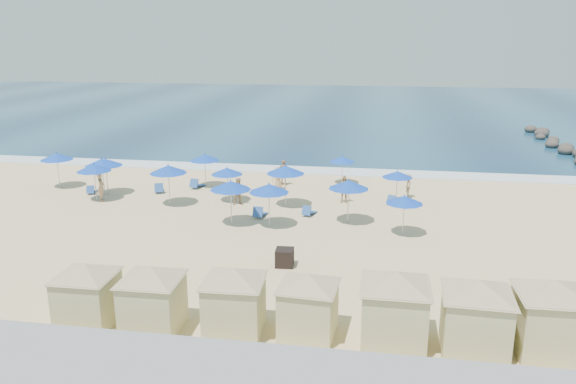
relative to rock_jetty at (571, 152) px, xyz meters
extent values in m
plane|color=beige|center=(-24.01, -24.90, -0.36)|extent=(160.00, 160.00, 0.00)
cube|color=navy|center=(-24.01, 30.10, -0.33)|extent=(160.00, 80.00, 0.06)
cube|color=white|center=(-24.01, -9.40, -0.32)|extent=(160.00, 2.50, 0.08)
cube|color=gray|center=(-24.01, -37.90, 0.19)|extent=(160.00, 2.20, 1.10)
ellipsoid|color=#2F2A27|center=(-0.25, 0.60, 0.02)|extent=(1.40, 1.40, 0.91)
ellipsoid|color=#2F2A27|center=(0.23, 2.10, 0.00)|extent=(1.32, 1.32, 0.86)
ellipsoid|color=#2F2A27|center=(-0.61, 3.60, -0.02)|extent=(1.24, 1.24, 0.81)
ellipsoid|color=#2F2A27|center=(-0.13, 5.10, -0.04)|extent=(1.16, 1.16, 0.75)
ellipsoid|color=#2F2A27|center=(0.35, 6.60, -0.06)|extent=(1.08, 1.08, 0.70)
ellipsoid|color=#2F2A27|center=(-0.49, 8.10, -0.09)|extent=(1.00, 1.00, 0.65)
ellipsoid|color=#2F2A27|center=(-0.01, 9.60, 0.05)|extent=(1.48, 1.48, 0.96)
ellipsoid|color=#2F2A27|center=(0.47, 11.10, 0.02)|extent=(1.40, 1.40, 0.91)
ellipsoid|color=#2F2A27|center=(-0.37, 12.60, 0.00)|extent=(1.32, 1.32, 0.86)
cube|color=black|center=(-20.68, -28.26, 0.04)|extent=(0.85, 0.85, 0.81)
cube|color=beige|center=(-26.80, -34.70, 0.58)|extent=(1.92, 1.92, 1.88)
cube|color=tan|center=(-26.80, -34.70, 1.52)|extent=(2.01, 2.01, 0.08)
pyramid|color=tan|center=(-26.80, -34.70, 1.99)|extent=(4.13, 4.13, 0.47)
cube|color=beige|center=(-24.32, -34.69, 0.60)|extent=(1.97, 1.97, 1.93)
cube|color=tan|center=(-24.32, -34.69, 1.57)|extent=(2.07, 2.07, 0.08)
pyramid|color=tan|center=(-24.32, -34.69, 2.05)|extent=(4.23, 4.23, 0.48)
cube|color=beige|center=(-21.43, -34.39, 0.61)|extent=(2.03, 2.03, 1.95)
cube|color=tan|center=(-21.43, -34.39, 1.59)|extent=(2.14, 2.14, 0.08)
pyramid|color=tan|center=(-21.43, -34.39, 2.07)|extent=(4.27, 4.27, 0.49)
cube|color=beige|center=(-18.83, -34.18, 0.56)|extent=(1.99, 1.99, 1.85)
cube|color=tan|center=(-18.83, -34.18, 1.49)|extent=(2.08, 2.08, 0.07)
pyramid|color=tan|center=(-18.83, -34.18, 1.95)|extent=(4.04, 4.04, 0.46)
cube|color=beige|center=(-15.90, -34.28, 0.70)|extent=(2.13, 2.13, 2.13)
cube|color=tan|center=(-15.90, -34.28, 1.76)|extent=(2.24, 2.24, 0.09)
pyramid|color=tan|center=(-15.90, -34.28, 2.30)|extent=(4.66, 4.66, 0.53)
cube|color=beige|center=(-13.28, -34.37, 0.67)|extent=(2.15, 2.15, 2.07)
cube|color=tan|center=(-13.28, -34.37, 1.71)|extent=(2.26, 2.26, 0.08)
pyramid|color=tan|center=(-13.28, -34.37, 2.23)|extent=(4.54, 4.54, 0.52)
cube|color=beige|center=(-10.89, -34.03, 0.68)|extent=(2.14, 2.14, 2.08)
cube|color=tan|center=(-10.89, -34.03, 1.72)|extent=(2.24, 2.24, 0.08)
pyramid|color=tan|center=(-10.89, -34.03, 2.24)|extent=(4.57, 4.57, 0.52)
cylinder|color=#A5A8AD|center=(-38.49, -17.11, 0.64)|extent=(0.05, 0.05, 2.01)
cone|color=#1040B6|center=(-38.49, -17.11, 1.83)|extent=(2.22, 2.22, 0.48)
sphere|color=#1040B6|center=(-38.49, -17.11, 2.12)|extent=(0.08, 0.08, 0.08)
cylinder|color=#A5A8AD|center=(-34.49, -18.40, 0.65)|extent=(0.05, 0.05, 2.02)
cone|color=#1040B6|center=(-34.49, -18.40, 1.85)|extent=(2.24, 2.24, 0.48)
sphere|color=#1040B6|center=(-34.49, -18.40, 2.14)|extent=(0.09, 0.09, 0.09)
cylinder|color=#A5A8AD|center=(-34.33, -18.24, 0.64)|extent=(0.05, 0.05, 2.00)
cone|color=#1040B6|center=(-34.33, -18.24, 1.82)|extent=(2.21, 2.21, 0.47)
sphere|color=#1040B6|center=(-34.33, -18.24, 2.11)|extent=(0.08, 0.08, 0.08)
cylinder|color=#A5A8AD|center=(-29.35, -19.91, 0.68)|extent=(0.06, 0.06, 2.09)
cone|color=#1040B6|center=(-29.35, -19.91, 1.92)|extent=(2.31, 2.31, 0.50)
sphere|color=#1040B6|center=(-29.35, -19.91, 2.22)|extent=(0.09, 0.09, 0.09)
cylinder|color=#A5A8AD|center=(-28.49, -15.30, 0.59)|extent=(0.05, 0.05, 1.91)
cone|color=#1040B6|center=(-28.49, -15.30, 1.72)|extent=(2.11, 2.11, 0.45)
sphere|color=#1040B6|center=(-28.49, -15.30, 2.00)|extent=(0.08, 0.08, 0.08)
cylinder|color=#A5A8AD|center=(-26.00, -18.62, 0.55)|extent=(0.05, 0.05, 1.83)
cone|color=#1040B6|center=(-26.00, -18.62, 1.63)|extent=(2.02, 2.02, 0.43)
sphere|color=#1040B6|center=(-26.00, -18.62, 1.90)|extent=(0.08, 0.08, 0.08)
cylinder|color=#A5A8AD|center=(-24.60, -22.93, 0.67)|extent=(0.05, 0.05, 2.06)
cone|color=#1040B6|center=(-24.60, -22.93, 1.89)|extent=(2.28, 2.28, 0.49)
sphere|color=#1040B6|center=(-24.60, -22.93, 2.19)|extent=(0.09, 0.09, 0.09)
cylinder|color=#A5A8AD|center=(-22.20, -19.00, 0.70)|extent=(0.06, 0.06, 2.12)
cone|color=#1040B6|center=(-22.20, -19.00, 1.96)|extent=(2.35, 2.35, 0.50)
sphere|color=#1040B6|center=(-22.20, -19.00, 2.27)|extent=(0.09, 0.09, 0.09)
cylinder|color=#A5A8AD|center=(-18.21, -21.61, 0.66)|extent=(0.05, 0.05, 2.04)
cone|color=#1040B6|center=(-18.21, -21.61, 1.87)|extent=(2.26, 2.26, 0.48)
sphere|color=#1040B6|center=(-18.21, -21.61, 2.17)|extent=(0.09, 0.09, 0.09)
cylinder|color=#A5A8AD|center=(-19.16, -12.94, 0.46)|extent=(0.04, 0.04, 1.64)
cone|color=#1040B6|center=(-19.16, -12.94, 1.43)|extent=(1.81, 1.81, 0.39)
sphere|color=#1040B6|center=(-19.16, -12.94, 1.66)|extent=(0.07, 0.07, 0.07)
cylinder|color=#A5A8AD|center=(-15.45, -17.27, 0.50)|extent=(0.05, 0.05, 1.72)
cone|color=#1040B6|center=(-15.45, -17.27, 1.52)|extent=(1.90, 1.90, 0.41)
sphere|color=#1040B6|center=(-15.45, -17.27, 1.77)|extent=(0.07, 0.07, 0.07)
cylinder|color=#A5A8AD|center=(-15.22, -23.14, 0.53)|extent=(0.05, 0.05, 1.78)
cone|color=#1040B6|center=(-15.22, -23.14, 1.58)|extent=(1.96, 1.96, 0.42)
sphere|color=#1040B6|center=(-15.22, -23.14, 1.84)|extent=(0.07, 0.07, 0.07)
cylinder|color=#A5A8AD|center=(-22.45, -22.95, 0.64)|extent=(0.05, 0.05, 2.01)
cone|color=#1040B6|center=(-22.45, -22.95, 1.83)|extent=(2.22, 2.22, 0.48)
sphere|color=#1040B6|center=(-22.45, -22.95, 2.12)|extent=(0.08, 0.08, 0.08)
cylinder|color=#A5A8AD|center=(-34.39, -19.69, 0.62)|extent=(0.05, 0.05, 1.96)
cone|color=#1040B6|center=(-34.39, -19.69, 1.78)|extent=(2.17, 2.17, 0.47)
sphere|color=#1040B6|center=(-34.39, -19.69, 2.07)|extent=(0.08, 0.08, 0.08)
cube|color=#2A539B|center=(-35.53, -18.12, -0.22)|extent=(0.76, 1.15, 0.29)
cube|color=#2A539B|center=(-35.42, -18.55, -0.01)|extent=(0.56, 0.41, 0.51)
cube|color=#2A539B|center=(-31.21, -17.09, -0.20)|extent=(0.98, 1.35, 0.34)
cube|color=#2A539B|center=(-31.02, -17.57, 0.05)|extent=(0.66, 0.52, 0.59)
cube|color=#2A539B|center=(-28.99, -15.56, -0.19)|extent=(0.81, 1.34, 0.34)
cube|color=#2A539B|center=(-29.09, -16.08, 0.06)|extent=(0.64, 0.45, 0.61)
cube|color=#2A539B|center=(-23.31, -21.23, -0.20)|extent=(0.69, 1.28, 0.34)
cube|color=#2A539B|center=(-23.36, -21.74, 0.05)|extent=(0.61, 0.39, 0.60)
cube|color=#2A539B|center=(-20.51, -20.44, -0.21)|extent=(0.83, 1.23, 0.31)
cube|color=#2A539B|center=(-20.65, -20.89, 0.02)|extent=(0.60, 0.45, 0.55)
cube|color=#2A539B|center=(-15.57, -17.37, -0.21)|extent=(0.91, 1.25, 0.31)
cube|color=#2A539B|center=(-15.75, -17.81, 0.02)|extent=(0.61, 0.48, 0.55)
imported|color=tan|center=(-33.98, -19.74, 0.55)|extent=(0.68, 0.79, 1.83)
imported|color=tan|center=(-25.11, -19.13, 0.48)|extent=(1.03, 0.95, 1.69)
imported|color=tan|center=(-18.72, -17.55, 0.50)|extent=(1.01, 0.42, 1.72)
imported|color=tan|center=(-14.73, -15.90, 0.44)|extent=(0.61, 1.04, 1.60)
imported|color=tan|center=(-23.37, -15.31, 0.43)|extent=(0.93, 0.82, 1.59)
imported|color=tan|center=(-23.18, -13.93, 0.54)|extent=(1.10, 0.55, 1.81)
camera|label=1|loc=(-16.64, -51.76, 9.76)|focal=35.00mm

